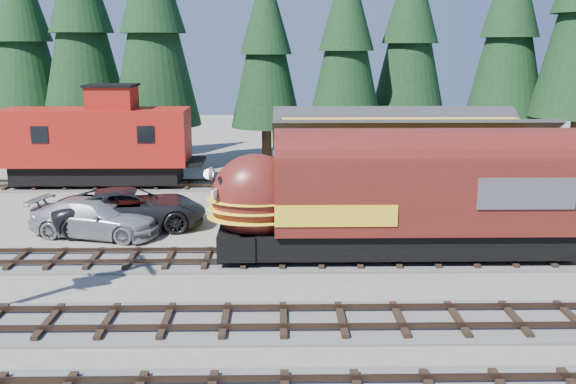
{
  "coord_description": "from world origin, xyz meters",
  "views": [
    {
      "loc": [
        -6.14,
        -20.4,
        8.36
      ],
      "look_at": [
        -5.76,
        4.0,
        2.82
      ],
      "focal_mm": 40.0,
      "sensor_mm": 36.0,
      "label": 1
    }
  ],
  "objects_px": {
    "caboose": "(97,141)",
    "pickup_truck_a": "(131,209)",
    "depot": "(403,159)",
    "locomotive": "(387,203)",
    "pickup_truck_b": "(95,218)"
  },
  "relations": [
    {
      "from": "caboose",
      "to": "pickup_truck_a",
      "type": "xyz_separation_m",
      "value": [
        3.98,
        -9.25,
        -1.86
      ]
    },
    {
      "from": "depot",
      "to": "locomotive",
      "type": "height_order",
      "value": "depot"
    },
    {
      "from": "pickup_truck_a",
      "to": "pickup_truck_b",
      "type": "height_order",
      "value": "pickup_truck_a"
    },
    {
      "from": "depot",
      "to": "locomotive",
      "type": "xyz_separation_m",
      "value": [
        -1.85,
        -6.5,
        -0.6
      ]
    },
    {
      "from": "caboose",
      "to": "pickup_truck_a",
      "type": "bearing_deg",
      "value": -66.74
    },
    {
      "from": "depot",
      "to": "pickup_truck_a",
      "type": "xyz_separation_m",
      "value": [
        -13.04,
        -1.75,
        -2.0
      ]
    },
    {
      "from": "depot",
      "to": "pickup_truck_b",
      "type": "bearing_deg",
      "value": -168.39
    },
    {
      "from": "pickup_truck_a",
      "to": "pickup_truck_b",
      "type": "relative_size",
      "value": 1.18
    },
    {
      "from": "caboose",
      "to": "pickup_truck_b",
      "type": "bearing_deg",
      "value": -75.84
    },
    {
      "from": "depot",
      "to": "locomotive",
      "type": "bearing_deg",
      "value": -105.86
    },
    {
      "from": "caboose",
      "to": "pickup_truck_a",
      "type": "height_order",
      "value": "caboose"
    },
    {
      "from": "caboose",
      "to": "depot",
      "type": "bearing_deg",
      "value": -23.79
    },
    {
      "from": "locomotive",
      "to": "pickup_truck_a",
      "type": "height_order",
      "value": "locomotive"
    },
    {
      "from": "locomotive",
      "to": "pickup_truck_a",
      "type": "relative_size",
      "value": 2.12
    },
    {
      "from": "caboose",
      "to": "pickup_truck_b",
      "type": "distance_m",
      "value": 10.96
    }
  ]
}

